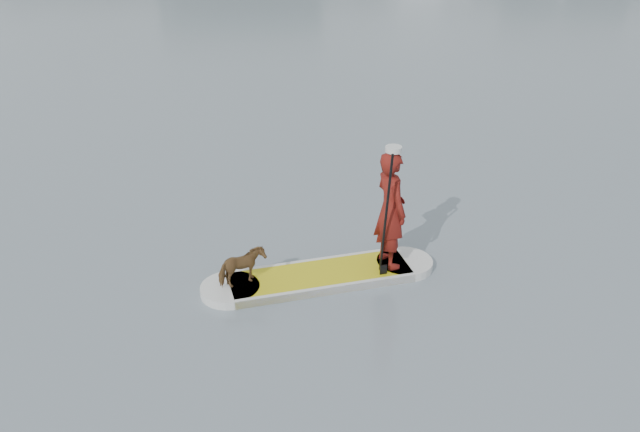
{
  "coord_description": "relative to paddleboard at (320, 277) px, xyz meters",
  "views": [
    {
      "loc": [
        -1.08,
        -10.56,
        5.29
      ],
      "look_at": [
        -1.35,
        -2.2,
        1.0
      ],
      "focal_mm": 40.0,
      "sensor_mm": 36.0,
      "label": 1
    }
  ],
  "objects": [
    {
      "name": "ground",
      "position": [
        1.35,
        2.2,
        -0.06
      ],
      "size": [
        140.0,
        140.0,
        0.0
      ],
      "primitive_type": "plane",
      "color": "slate",
      "rests_on": "ground"
    },
    {
      "name": "paddleboard",
      "position": [
        0.0,
        0.0,
        0.0
      ],
      "size": [
        3.18,
        1.55,
        0.12
      ],
      "rotation": [
        0.0,
        0.0,
        0.3
      ],
      "color": "gold",
      "rests_on": "ground"
    },
    {
      "name": "paddler",
      "position": [
        0.95,
        0.3,
        0.9
      ],
      "size": [
        0.63,
        0.73,
        1.69
      ],
      "primitive_type": "imported",
      "rotation": [
        0.0,
        0.0,
        2.02
      ],
      "color": "maroon",
      "rests_on": "paddleboard"
    },
    {
      "name": "white_cap",
      "position": [
        0.95,
        0.3,
        1.78
      ],
      "size": [
        0.22,
        0.22,
        0.07
      ],
      "primitive_type": "cylinder",
      "color": "silver",
      "rests_on": "paddler"
    },
    {
      "name": "dog",
      "position": [
        -1.03,
        -0.32,
        0.33
      ],
      "size": [
        0.68,
        0.59,
        0.53
      ],
      "primitive_type": "imported",
      "rotation": [
        0.0,
        0.0,
        2.18
      ],
      "color": "brown",
      "rests_on": "paddleboard"
    },
    {
      "name": "paddle",
      "position": [
        0.87,
        -0.0,
        0.74
      ],
      "size": [
        0.12,
        0.29,
        2.0
      ],
      "rotation": [
        0.0,
        0.0,
        0.3
      ],
      "color": "black",
      "rests_on": "ground"
    }
  ]
}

